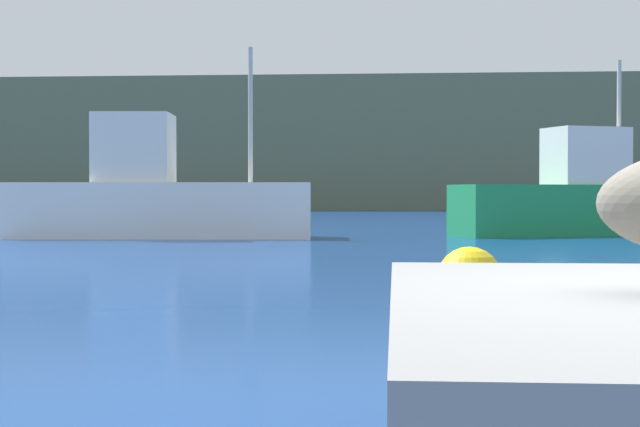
% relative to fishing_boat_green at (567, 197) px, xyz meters
% --- Properties ---
extents(hillside_backdrop, '(140.00, 15.10, 9.38)m').
position_rel_fishing_boat_green_xyz_m(hillside_backdrop, '(-3.41, 47.83, 3.62)').
color(hillside_backdrop, '#5B664C').
rests_on(hillside_backdrop, ground).
extents(fishing_boat_green, '(6.30, 3.94, 4.89)m').
position_rel_fishing_boat_green_xyz_m(fishing_boat_green, '(0.00, 0.00, 0.00)').
color(fishing_boat_green, '#1E8C4C').
rests_on(fishing_boat_green, ground).
extents(fishing_boat_white, '(7.91, 2.65, 4.95)m').
position_rel_fishing_boat_green_xyz_m(fishing_boat_white, '(-10.94, -2.32, -0.02)').
color(fishing_boat_white, white).
rests_on(fishing_boat_white, ground).
extents(mooring_buoy, '(0.64, 0.64, 0.64)m').
position_rel_fishing_boat_green_xyz_m(mooring_buoy, '(-4.02, -18.01, -0.75)').
color(mooring_buoy, yellow).
rests_on(mooring_buoy, ground).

